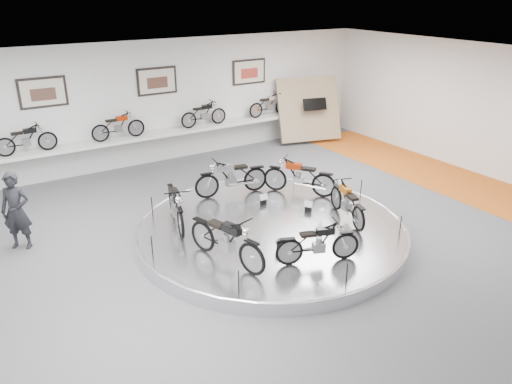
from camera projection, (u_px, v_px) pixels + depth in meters
floor at (278, 241)px, 11.72m from camera, size 16.00×16.00×0.00m
ceiling at (281, 68)px, 10.19m from camera, size 16.00×16.00×0.00m
wall_back at (158, 102)px, 16.42m from camera, size 16.00×0.00×16.00m
wall_right at (499, 114)px, 14.91m from camera, size 0.00×14.00×14.00m
orange_carpet_strip at (463, 184)px, 15.08m from camera, size 2.40×12.60×0.01m
dado_band at (162, 145)px, 16.96m from camera, size 15.68×0.04×1.10m
display_platform at (271, 230)px, 11.90m from camera, size 6.40×6.40×0.30m
platform_rim at (271, 226)px, 11.85m from camera, size 6.40×6.40×0.10m
shelf at (164, 134)px, 16.57m from camera, size 11.00×0.55×0.10m
poster_left at (43, 93)px, 14.39m from camera, size 1.35×0.06×0.88m
poster_center at (157, 81)px, 16.12m from camera, size 1.35×0.06×0.88m
poster_right at (249, 72)px, 17.85m from camera, size 1.35×0.06×0.88m
display_panel at (309, 109)px, 18.77m from camera, size 2.56×1.52×2.30m
shelf_bike_a at (26, 141)px, 14.33m from camera, size 1.22×0.43×0.73m
shelf_bike_b at (118, 128)px, 15.67m from camera, size 1.22×0.43×0.73m
shelf_bike_c at (204, 116)px, 17.15m from camera, size 1.22×0.43×0.73m
shelf_bike_d at (269, 106)px, 18.48m from camera, size 1.22×0.43×0.73m
bike_a at (299, 176)px, 13.42m from camera, size 1.52×1.73×1.01m
bike_b at (231, 177)px, 13.37m from camera, size 1.82×0.90×1.02m
bike_c at (176, 205)px, 11.66m from camera, size 1.04×1.83×1.02m
bike_d at (226, 239)px, 10.05m from camera, size 1.08×1.89×1.05m
bike_e at (318, 243)px, 10.09m from camera, size 1.60×1.02×0.89m
bike_f at (347, 202)px, 11.94m from camera, size 0.98×1.66×0.92m
visitor at (16, 211)px, 11.12m from camera, size 0.79×0.73×1.81m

